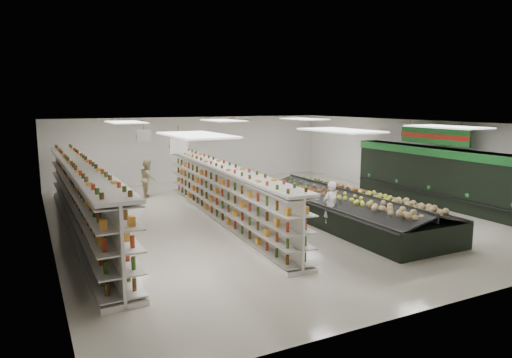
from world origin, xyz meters
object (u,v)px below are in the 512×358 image
soda_endcap (199,176)px  shopper_background (148,178)px  gondola_center (223,196)px  shopper_main (331,207)px  produce_island (348,208)px  gondola_left (82,201)px

soda_endcap → shopper_background: 2.21m
gondola_center → shopper_main: (2.42, -2.62, -0.08)m
shopper_main → shopper_background: (-3.69, 7.74, 0.01)m
produce_island → shopper_main: (-1.10, -0.54, 0.27)m
soda_endcap → shopper_background: bearing=177.8°
shopper_main → shopper_background: 8.58m
gondola_left → shopper_main: bearing=-27.0°
produce_island → shopper_main: shopper_main is taller
gondola_center → shopper_main: size_ratio=6.94×
soda_endcap → produce_island: bearing=-70.0°
gondola_left → shopper_background: bearing=54.8°
gondola_left → shopper_main: 7.51m
gondola_center → produce_island: gondola_center is taller
produce_island → shopper_background: size_ratio=4.78×
produce_island → shopper_main: bearing=-153.7°
gondola_center → shopper_background: 5.27m
gondola_left → gondola_center: gondola_left is taller
soda_endcap → shopper_main: size_ratio=0.97×
shopper_main → gondola_left: bearing=-32.7°
produce_island → soda_endcap: soda_endcap is taller
gondola_center → shopper_background: bearing=106.9°
gondola_center → soda_endcap: bearing=82.4°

